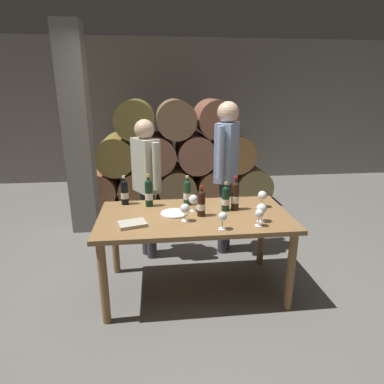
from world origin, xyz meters
TOP-DOWN VIEW (x-y plane):
  - ground_plane at (0.00, 0.00)m, footprint 14.00×14.00m
  - cellar_back_wall at (0.00, 4.20)m, footprint 10.00×0.24m
  - barrel_stack at (0.00, 2.60)m, footprint 3.12×0.90m
  - stone_pillar at (-1.30, 1.60)m, footprint 0.32×0.32m
  - dining_table at (0.00, 0.00)m, footprint 1.70×0.90m
  - wine_bottle_0 at (0.06, -0.03)m, footprint 0.07×0.07m
  - wine_bottle_1 at (-0.40, 0.28)m, footprint 0.07×0.07m
  - wine_bottle_2 at (0.39, 0.09)m, footprint 0.07×0.07m
  - wine_bottle_3 at (0.30, 0.08)m, footprint 0.07×0.07m
  - wine_bottle_4 at (-0.64, 0.36)m, footprint 0.07×0.07m
  - wine_bottle_5 at (-0.04, 0.27)m, footprint 0.07×0.07m
  - wine_glass_0 at (0.66, 0.13)m, footprint 0.09×0.09m
  - wine_glass_1 at (0.49, -0.31)m, footprint 0.07×0.07m
  - wine_glass_2 at (0.18, -0.34)m, footprint 0.07×0.07m
  - wine_glass_3 at (0.54, -0.22)m, footprint 0.09×0.09m
  - wine_glass_4 at (-0.10, -0.14)m, footprint 0.08×0.08m
  - wine_glass_5 at (-0.00, 0.09)m, footprint 0.08×0.08m
  - tasting_notebook at (-0.54, -0.18)m, footprint 0.26×0.21m
  - serving_plate at (-0.18, 0.04)m, footprint 0.24×0.24m
  - sommelier_presenting at (0.44, 0.75)m, footprint 0.32×0.44m
  - taster_seated_left at (-0.43, 0.72)m, footprint 0.32×0.44m

SIDE VIEW (x-z plane):
  - ground_plane at x=0.00m, z-range 0.00..0.00m
  - dining_table at x=0.00m, z-range 0.29..1.05m
  - barrel_stack at x=0.00m, z-range -0.09..1.60m
  - serving_plate at x=-0.18m, z-range 0.76..0.77m
  - tasting_notebook at x=-0.54m, z-range 0.76..0.79m
  - wine_glass_1 at x=0.49m, z-range 0.79..0.94m
  - wine_glass_2 at x=0.18m, z-range 0.79..0.94m
  - wine_glass_4 at x=-0.10m, z-range 0.79..0.95m
  - wine_glass_5 at x=0.00m, z-range 0.79..0.95m
  - wine_glass_0 at x=0.66m, z-range 0.79..0.95m
  - wine_glass_3 at x=0.54m, z-range 0.79..0.95m
  - wine_bottle_3 at x=0.30m, z-range 0.74..1.01m
  - wine_bottle_0 at x=0.06m, z-range 0.74..1.02m
  - wine_bottle_4 at x=-0.64m, z-range 0.74..1.03m
  - wine_bottle_5 at x=-0.04m, z-range 0.74..1.03m
  - wine_bottle_1 at x=-0.40m, z-range 0.74..1.05m
  - wine_bottle_2 at x=0.39m, z-range 0.74..1.06m
  - taster_seated_left at x=-0.43m, z-range 0.15..1.69m
  - sommelier_presenting at x=0.44m, z-range 0.19..1.90m
  - stone_pillar at x=-1.30m, z-range 0.00..2.60m
  - cellar_back_wall at x=0.00m, z-range 0.00..2.80m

